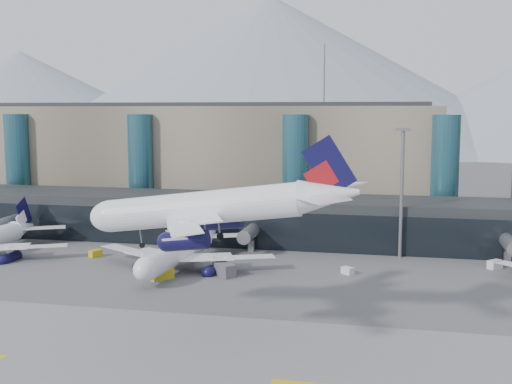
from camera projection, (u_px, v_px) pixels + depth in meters
ground at (176, 325)px, 86.93m from camera, size 900.00×900.00×0.00m
runway_strip at (132, 369)px, 72.38m from camera, size 400.00×40.00×0.04m
runway_markings at (132, 368)px, 72.38m from camera, size 128.00×1.00×0.02m
concourse at (262, 219)px, 142.29m from camera, size 170.00×27.00×10.00m
terminal_main at (197, 159)px, 177.46m from camera, size 130.00×30.00×31.00m
teal_towers at (216, 171)px, 160.05m from camera, size 116.40×19.40×46.00m
mountain_ridge at (377, 86)px, 446.33m from camera, size 910.00×400.00×110.00m
lightmast_mid at (402, 185)px, 125.41m from camera, size 3.00×1.20×25.60m
hero_jet at (228, 198)px, 80.72m from camera, size 36.84×37.65×12.14m
jet_parked_mid at (185, 242)px, 119.84m from camera, size 36.59×35.97×11.81m
veh_b at (96, 253)px, 127.54m from camera, size 2.49×2.84×1.40m
veh_c at (225, 270)px, 112.50m from camera, size 4.45×4.41×2.28m
veh_d at (495, 264)px, 118.00m from camera, size 3.02×3.01×1.58m
veh_g at (348, 271)px, 114.04m from camera, size 2.49×2.42×1.28m
veh_h at (161, 273)px, 110.63m from camera, size 4.17×4.49×2.23m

